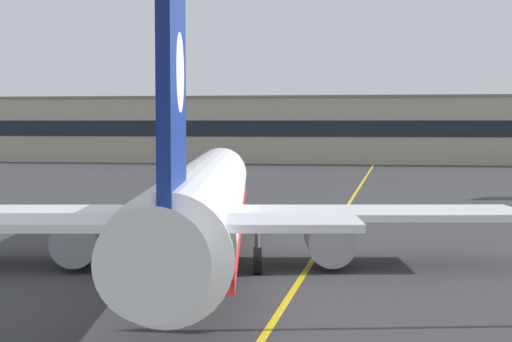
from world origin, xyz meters
TOP-DOWN VIEW (x-y plane):
  - taxiway_centreline at (0.00, 30.00)m, footprint 7.18×179.88m
  - airliner_foreground at (-5.64, 15.68)m, footprint 32.36×41.42m
  - safety_cone_by_nose_gear at (-4.78, 32.35)m, footprint 0.44×0.44m
  - terminal_building at (0.37, 118.36)m, footprint 138.98×12.40m

SIDE VIEW (x-z plane):
  - taxiway_centreline at x=0.00m, z-range 0.00..0.01m
  - safety_cone_by_nose_gear at x=-4.78m, z-range -0.02..0.53m
  - airliner_foreground at x=-5.64m, z-range -2.46..9.19m
  - terminal_building at x=0.37m, z-range 0.01..11.92m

